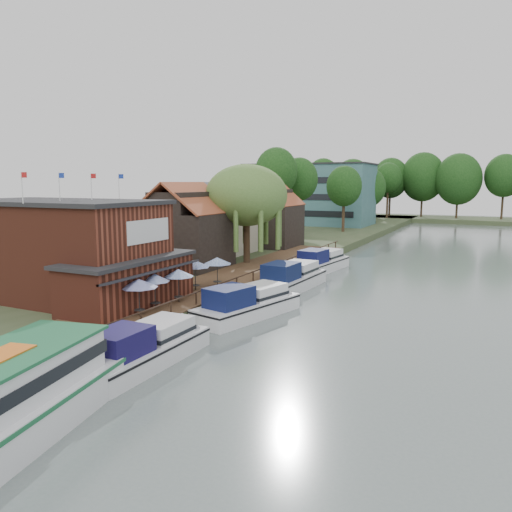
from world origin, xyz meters
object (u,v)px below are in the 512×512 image
at_px(cottage_a, 184,225).
at_px(cruiser_1, 248,300).
at_px(cottage_b, 210,218).
at_px(umbrella_2, 179,285).
at_px(cruiser_0, 144,343).
at_px(cruiser_3, 321,259).
at_px(hotel_block, 309,194).
at_px(cruiser_2, 291,275).
at_px(umbrella_1, 155,291).
at_px(umbrella_0, 139,297).
at_px(umbrella_3, 195,275).
at_px(umbrella_4, 217,272).
at_px(pub, 79,250).
at_px(cottage_c, 271,215).
at_px(willow, 247,214).
at_px(swan, 53,397).

relative_size(cottage_a, cruiser_1, 0.84).
distance_m(cottage_b, umbrella_2, 25.67).
relative_size(cruiser_0, cruiser_1, 0.97).
bearing_deg(umbrella_2, cruiser_3, 82.26).
relative_size(hotel_block, cruiser_2, 2.36).
bearing_deg(umbrella_1, umbrella_0, -83.07).
bearing_deg(cruiser_0, hotel_block, 103.52).
distance_m(hotel_block, cruiser_2, 60.02).
relative_size(cottage_a, cruiser_3, 0.84).
height_order(umbrella_0, umbrella_3, same).
distance_m(cruiser_2, cruiser_3, 10.28).
bearing_deg(cottage_b, umbrella_4, -57.30).
bearing_deg(umbrella_1, pub, 179.06).
relative_size(hotel_block, cruiser_3, 2.47).
relative_size(cottage_c, cruiser_1, 0.83).
distance_m(willow, cruiser_0, 28.03).
bearing_deg(cottage_a, umbrella_1, -62.72).
bearing_deg(cruiser_1, cruiser_0, -79.69).
bearing_deg(cruiser_1, swan, -81.29).
distance_m(cottage_c, umbrella_3, 28.83).
relative_size(hotel_block, cruiser_0, 2.56).
bearing_deg(willow, cruiser_0, -74.29).
relative_size(cottage_c, cruiser_2, 0.79).
relative_size(cottage_c, willow, 0.82).
xyz_separation_m(willow, cruiser_0, (7.47, -26.54, -5.01)).
distance_m(willow, umbrella_1, 20.75).
height_order(cottage_a, umbrella_4, cottage_a).
bearing_deg(cruiser_1, umbrella_2, -140.23).
relative_size(umbrella_1, cruiser_1, 0.23).
distance_m(umbrella_0, cruiser_3, 26.85).
relative_size(hotel_block, swan, 57.73).
relative_size(cottage_b, cruiser_2, 0.89).
bearing_deg(swan, umbrella_3, 102.90).
bearing_deg(cottage_b, swan, -68.98).
bearing_deg(hotel_block, willow, -77.29).
height_order(pub, umbrella_4, pub).
relative_size(umbrella_1, swan, 5.40).
distance_m(umbrella_1, cruiser_0, 7.74).
relative_size(cruiser_0, cruiser_3, 0.96).
relative_size(willow, cruiser_0, 1.05).
bearing_deg(pub, umbrella_2, 16.20).
distance_m(pub, cottage_a, 15.05).
bearing_deg(willow, cottage_b, 146.31).
relative_size(hotel_block, umbrella_1, 10.69).
bearing_deg(umbrella_3, pub, -135.56).
relative_size(umbrella_0, swan, 5.60).
height_order(cottage_b, cottage_c, same).
xyz_separation_m(umbrella_0, umbrella_2, (0.16, 4.14, 0.00)).
bearing_deg(cruiser_3, umbrella_2, -91.46).
height_order(umbrella_1, cruiser_0, umbrella_1).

